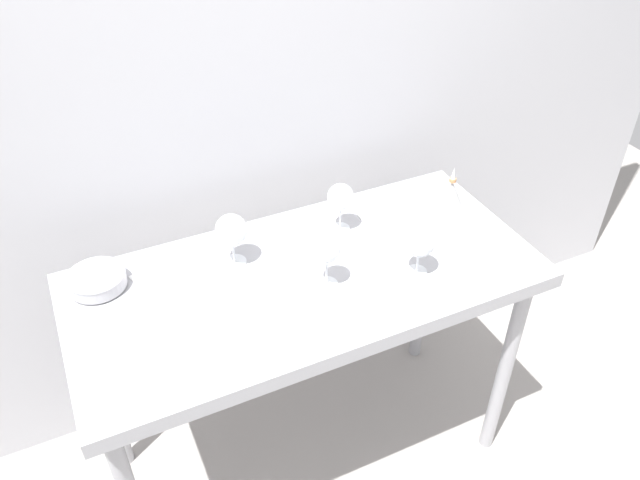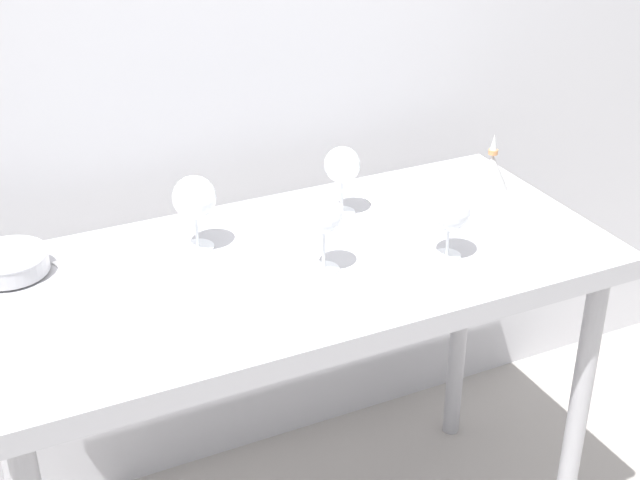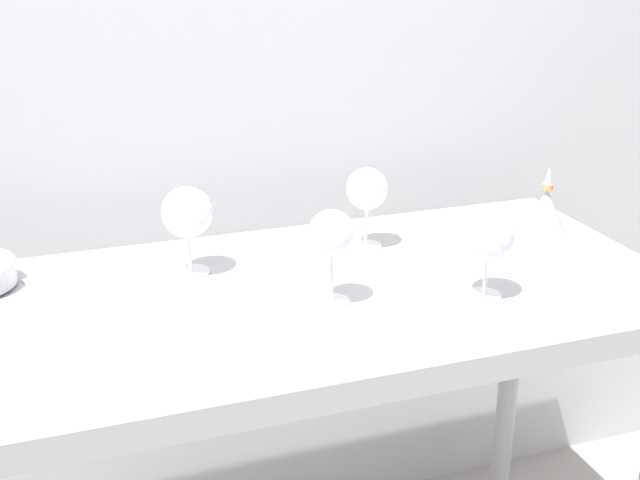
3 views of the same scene
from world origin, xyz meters
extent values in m
cube|color=silver|center=(0.00, 0.49, 1.30)|extent=(3.80, 0.04, 2.60)
cube|color=#A6A6AB|center=(0.00, 0.00, 0.88)|extent=(1.40, 0.64, 0.04)
cube|color=#A6A6AB|center=(0.00, -0.33, 0.88)|extent=(1.40, 0.01, 0.05)
cylinder|color=#A6A6AB|center=(0.64, -0.26, 0.43)|extent=(0.05, 0.05, 0.86)
cylinder|color=#A6A6AB|center=(-0.64, 0.26, 0.43)|extent=(0.05, 0.05, 0.86)
cylinder|color=#A6A6AB|center=(0.64, 0.26, 0.43)|extent=(0.05, 0.05, 0.86)
cylinder|color=white|center=(-0.17, 0.14, 0.90)|extent=(0.07, 0.07, 0.00)
cylinder|color=white|center=(-0.17, 0.14, 0.94)|extent=(0.01, 0.01, 0.08)
sphere|color=white|center=(-0.17, 0.14, 1.02)|extent=(0.10, 0.10, 0.10)
cylinder|color=maroon|center=(-0.17, 0.14, 1.01)|extent=(0.07, 0.07, 0.03)
cylinder|color=white|center=(0.03, -0.07, 0.90)|extent=(0.07, 0.07, 0.00)
cylinder|color=white|center=(0.03, -0.07, 0.95)|extent=(0.01, 0.01, 0.09)
sphere|color=white|center=(0.03, -0.07, 1.03)|extent=(0.08, 0.08, 0.08)
cylinder|color=maroon|center=(0.03, -0.07, 1.02)|extent=(0.06, 0.06, 0.02)
cylinder|color=white|center=(0.30, -0.14, 0.90)|extent=(0.06, 0.06, 0.00)
cylinder|color=white|center=(0.30, -0.14, 0.94)|extent=(0.01, 0.01, 0.07)
sphere|color=white|center=(0.30, -0.14, 1.01)|extent=(0.09, 0.09, 0.09)
cylinder|color=maroon|center=(0.30, -0.14, 1.00)|extent=(0.06, 0.06, 0.02)
cylinder|color=white|center=(0.19, 0.15, 0.90)|extent=(0.07, 0.07, 0.00)
cylinder|color=white|center=(0.19, 0.15, 0.95)|extent=(0.01, 0.01, 0.09)
sphere|color=white|center=(0.19, 0.15, 1.03)|extent=(0.09, 0.09, 0.09)
cylinder|color=maroon|center=(0.19, 0.15, 1.01)|extent=(0.06, 0.06, 0.02)
cube|color=white|center=(0.35, 0.09, 0.90)|extent=(0.16, 0.25, 0.00)
cube|color=white|center=(-0.37, 0.10, 0.90)|extent=(0.23, 0.30, 0.00)
cylinder|color=#4C4C4C|center=(-0.57, 0.20, 0.90)|extent=(0.13, 0.13, 0.01)
cylinder|color=#B7B7BC|center=(-0.57, 0.20, 0.93)|extent=(0.16, 0.16, 0.04)
torus|color=#B7B7BC|center=(-0.57, 0.20, 0.94)|extent=(0.17, 0.17, 0.01)
cone|color=#B4B4B4|center=(0.60, 0.12, 0.95)|extent=(0.09, 0.09, 0.09)
cylinder|color=#C17F4C|center=(0.60, 0.12, 1.00)|extent=(0.02, 0.02, 0.01)
cone|color=#B4B4B4|center=(0.60, 0.12, 1.02)|extent=(0.02, 0.02, 0.04)
camera|label=1|loc=(-0.57, -1.31, 2.13)|focal=35.38mm
camera|label=2|loc=(-0.70, -1.59, 1.87)|focal=51.22mm
camera|label=3|loc=(-0.41, -1.29, 1.52)|focal=45.68mm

